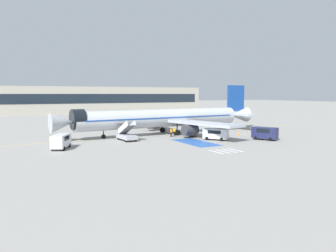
% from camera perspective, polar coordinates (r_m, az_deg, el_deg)
% --- Properties ---
extents(ground_plane, '(600.00, 600.00, 0.00)m').
position_cam_1_polar(ground_plane, '(68.77, -0.37, -1.45)').
color(ground_plane, gray).
extents(apron_leadline_yellow, '(80.83, 6.13, 0.01)m').
position_cam_1_polar(apron_leadline_yellow, '(68.63, -0.96, -1.47)').
color(apron_leadline_yellow, gold).
rests_on(apron_leadline_yellow, ground_plane).
extents(apron_stand_patch_blue, '(4.54, 10.38, 0.01)m').
position_cam_1_polar(apron_stand_patch_blue, '(57.47, 4.78, -2.86)').
color(apron_stand_patch_blue, '#2856A8').
rests_on(apron_stand_patch_blue, ground_plane).
extents(apron_walkway_bar_0, '(0.44, 3.60, 0.01)m').
position_cam_1_polar(apron_walkway_bar_0, '(48.40, 8.36, -4.50)').
color(apron_walkway_bar_0, silver).
rests_on(apron_walkway_bar_0, ground_plane).
extents(apron_walkway_bar_1, '(0.44, 3.60, 0.01)m').
position_cam_1_polar(apron_walkway_bar_1, '(49.10, 9.50, -4.38)').
color(apron_walkway_bar_1, silver).
rests_on(apron_walkway_bar_1, ground_plane).
extents(apron_walkway_bar_2, '(0.44, 3.60, 0.01)m').
position_cam_1_polar(apron_walkway_bar_2, '(49.82, 10.61, -4.25)').
color(apron_walkway_bar_2, silver).
rests_on(apron_walkway_bar_2, ground_plane).
extents(apron_walkway_bar_3, '(0.44, 3.60, 0.01)m').
position_cam_1_polar(apron_walkway_bar_3, '(50.56, 11.68, -4.13)').
color(apron_walkway_bar_3, silver).
rests_on(apron_walkway_bar_3, ground_plane).
extents(airliner, '(46.81, 35.48, 10.51)m').
position_cam_1_polar(airliner, '(68.64, -0.48, 1.38)').
color(airliner, '#B7BCC4').
rests_on(airliner, ground_plane).
extents(boarding_stairs_forward, '(2.55, 5.36, 3.81)m').
position_cam_1_polar(boarding_stairs_forward, '(59.95, -7.21, -1.61)').
color(boarding_stairs_forward, '#ADB2BA').
rests_on(boarding_stairs_forward, ground_plane).
extents(fuel_tanker, '(3.02, 9.00, 3.45)m').
position_cam_1_polar(fuel_tanker, '(90.45, -3.59, 1.34)').
color(fuel_tanker, '#38383D').
rests_on(fuel_tanker, ground_plane).
extents(service_van_0, '(4.14, 4.70, 2.06)m').
position_cam_1_polar(service_van_0, '(60.63, 8.31, -1.29)').
color(service_van_0, silver).
rests_on(service_van_0, ground_plane).
extents(service_van_1, '(3.76, 4.99, 2.24)m').
position_cam_1_polar(service_van_1, '(52.95, -18.15, -2.40)').
color(service_van_1, silver).
rests_on(service_van_1, ground_plane).
extents(service_van_2, '(3.52, 4.87, 2.35)m').
position_cam_1_polar(service_van_2, '(62.80, 16.50, -1.08)').
color(service_van_2, '#1E234C').
rests_on(service_van_2, ground_plane).
extents(baggage_cart, '(2.75, 2.98, 0.87)m').
position_cam_1_polar(baggage_cart, '(66.02, 4.43, -1.54)').
color(baggage_cart, gray).
rests_on(baggage_cart, ground_plane).
extents(ground_crew_0, '(0.35, 0.48, 1.79)m').
position_cam_1_polar(ground_crew_0, '(73.72, 9.42, -0.24)').
color(ground_crew_0, '#2D2D33').
rests_on(ground_crew_0, ground_plane).
extents(ground_crew_1, '(0.48, 0.35, 1.72)m').
position_cam_1_polar(ground_crew_1, '(66.57, 1.12, -0.83)').
color(ground_crew_1, black).
rests_on(ground_crew_1, ground_plane).
extents(ground_crew_2, '(0.48, 0.34, 1.80)m').
position_cam_1_polar(ground_crew_2, '(64.49, 0.56, -0.99)').
color(ground_crew_2, black).
rests_on(ground_crew_2, ground_plane).
extents(traffic_cone_0, '(0.56, 0.56, 0.62)m').
position_cam_1_polar(traffic_cone_0, '(68.66, 12.22, -1.33)').
color(traffic_cone_0, orange).
rests_on(traffic_cone_0, ground_plane).
extents(terminal_building, '(118.71, 12.10, 11.66)m').
position_cam_1_polar(terminal_building, '(152.24, -15.15, 4.42)').
color(terminal_building, '#B2AD9E').
rests_on(terminal_building, ground_plane).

